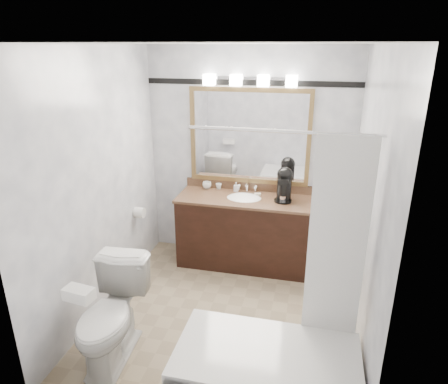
{
  "coord_description": "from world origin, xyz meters",
  "views": [
    {
      "loc": [
        0.75,
        -3.18,
        2.49
      ],
      "look_at": [
        -0.08,
        0.35,
        1.15
      ],
      "focal_mm": 32.0,
      "sensor_mm": 36.0,
      "label": 1
    }
  ],
  "objects": [
    {
      "name": "vanity",
      "position": [
        0.0,
        1.02,
        0.44
      ],
      "size": [
        1.53,
        0.58,
        0.97
      ],
      "color": "black",
      "rests_on": "ground"
    },
    {
      "name": "accent_stripe",
      "position": [
        0.0,
        1.29,
        2.1
      ],
      "size": [
        2.4,
        0.01,
        0.06
      ],
      "primitive_type": "cube",
      "color": "black",
      "rests_on": "room"
    },
    {
      "name": "bathtub",
      "position": [
        0.55,
        -0.9,
        0.28
      ],
      "size": [
        1.3,
        0.75,
        1.96
      ],
      "color": "white",
      "rests_on": "ground"
    },
    {
      "name": "tissue_box",
      "position": [
        -0.77,
        -1.12,
        0.87
      ],
      "size": [
        0.22,
        0.14,
        0.09
      ],
      "primitive_type": "cube",
      "rotation": [
        0.0,
        0.0,
        -0.13
      ],
      "color": "white",
      "rests_on": "toilet"
    },
    {
      "name": "room",
      "position": [
        0.0,
        0.0,
        1.25
      ],
      "size": [
        2.42,
        2.62,
        2.52
      ],
      "color": "gray",
      "rests_on": "ground"
    },
    {
      "name": "toilet",
      "position": [
        -0.77,
        -0.76,
        0.41
      ],
      "size": [
        0.52,
        0.84,
        0.82
      ],
      "primitive_type": "imported",
      "rotation": [
        0.0,
        0.0,
        0.07
      ],
      "color": "white",
      "rests_on": "ground"
    },
    {
      "name": "coffee_maker",
      "position": [
        0.44,
        1.05,
        1.05
      ],
      "size": [
        0.2,
        0.25,
        0.38
      ],
      "rotation": [
        0.0,
        0.0,
        -0.02
      ],
      "color": "black",
      "rests_on": "vanity"
    },
    {
      "name": "cup_right",
      "position": [
        -0.35,
        1.23,
        0.88
      ],
      "size": [
        0.1,
        0.1,
        0.07
      ],
      "primitive_type": "imported",
      "rotation": [
        0.0,
        0.0,
        0.41
      ],
      "color": "white",
      "rests_on": "vanity"
    },
    {
      "name": "vanity_light_bar",
      "position": [
        0.0,
        1.23,
        2.13
      ],
      "size": [
        1.02,
        0.14,
        0.12
      ],
      "color": "silver",
      "rests_on": "room"
    },
    {
      "name": "cup_left",
      "position": [
        -0.5,
        1.22,
        0.89
      ],
      "size": [
        0.11,
        0.11,
        0.08
      ],
      "primitive_type": "imported",
      "rotation": [
        0.0,
        0.0,
        -0.03
      ],
      "color": "white",
      "rests_on": "vanity"
    },
    {
      "name": "tp_roll",
      "position": [
        -1.14,
        0.66,
        0.7
      ],
      "size": [
        0.11,
        0.12,
        0.12
      ],
      "primitive_type": "cylinder",
      "rotation": [
        0.0,
        1.57,
        0.0
      ],
      "color": "white",
      "rests_on": "room"
    },
    {
      "name": "soap_bar",
      "position": [
        0.14,
        1.13,
        0.86
      ],
      "size": [
        0.08,
        0.06,
        0.02
      ],
      "primitive_type": "cube",
      "rotation": [
        0.0,
        0.0,
        0.3
      ],
      "color": "beige",
      "rests_on": "vanity"
    },
    {
      "name": "soap_bottle_a",
      "position": [
        -0.13,
        1.21,
        0.91
      ],
      "size": [
        0.05,
        0.05,
        0.11
      ],
      "primitive_type": "imported",
      "rotation": [
        0.0,
        0.0,
        -0.01
      ],
      "color": "white",
      "rests_on": "vanity"
    },
    {
      "name": "mirror",
      "position": [
        0.0,
        1.28,
        1.5
      ],
      "size": [
        1.4,
        0.04,
        1.1
      ],
      "color": "olive",
      "rests_on": "room"
    }
  ]
}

